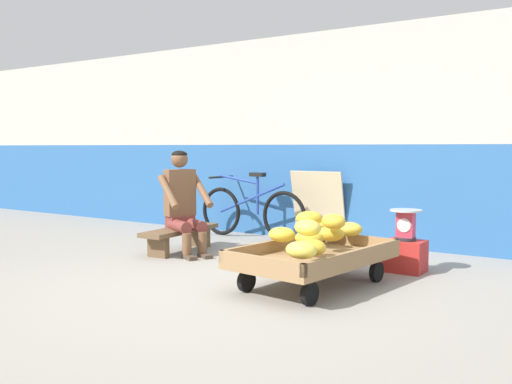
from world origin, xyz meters
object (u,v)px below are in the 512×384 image
at_px(vendor_seated, 183,202).
at_px(sign_board, 318,206).
at_px(plastic_crate, 405,256).
at_px(low_bench, 180,234).
at_px(weighing_scale, 406,224).
at_px(bicycle_near_left, 251,211).
at_px(banana_cart, 314,259).

relative_size(vendor_seated, sign_board, 1.29).
bearing_deg(plastic_crate, low_bench, -171.20).
xyz_separation_m(weighing_scale, sign_board, (-1.51, 1.13, -0.01)).
height_order(bicycle_near_left, sign_board, sign_board).
relative_size(weighing_scale, bicycle_near_left, 0.18).
xyz_separation_m(weighing_scale, bicycle_near_left, (-2.33, 0.84, -0.10)).
xyz_separation_m(banana_cart, plastic_crate, (0.45, 0.99, -0.09)).
bearing_deg(vendor_seated, plastic_crate, 10.00).
height_order(low_bench, vendor_seated, vendor_seated).
height_order(low_bench, plastic_crate, plastic_crate).
height_order(vendor_seated, bicycle_near_left, vendor_seated).
height_order(plastic_crate, weighing_scale, weighing_scale).
bearing_deg(bicycle_near_left, banana_cart, -44.12).
height_order(plastic_crate, bicycle_near_left, bicycle_near_left).
height_order(banana_cart, plastic_crate, banana_cart).
relative_size(banana_cart, plastic_crate, 4.26).
bearing_deg(bicycle_near_left, low_bench, -96.53).
distance_m(low_bench, bicycle_near_left, 1.24).
height_order(banana_cart, vendor_seated, vendor_seated).
xyz_separation_m(low_bench, vendor_seated, (0.08, -0.04, 0.37)).
relative_size(low_bench, sign_board, 1.26).
distance_m(banana_cart, low_bench, 2.11).
xyz_separation_m(vendor_seated, weighing_scale, (2.39, 0.42, -0.11)).
height_order(banana_cart, weighing_scale, weighing_scale).
distance_m(vendor_seated, plastic_crate, 2.46).
xyz_separation_m(low_bench, plastic_crate, (2.47, 0.38, -0.05)).
relative_size(low_bench, bicycle_near_left, 0.67).
bearing_deg(plastic_crate, banana_cart, -114.20).
distance_m(banana_cart, vendor_seated, 2.05).
height_order(low_bench, sign_board, sign_board).
bearing_deg(weighing_scale, plastic_crate, 90.00).
relative_size(banana_cart, vendor_seated, 1.34).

